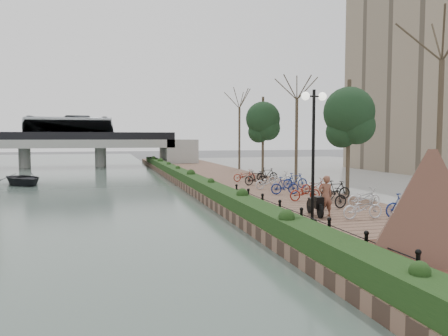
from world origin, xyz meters
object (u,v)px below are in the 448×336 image
object	(u,v)px
granite_monument	(431,205)
motorcycle	(315,204)
lamppost	(314,128)
pedestrian	(326,196)
boat	(23,179)

from	to	relation	value
granite_monument	motorcycle	distance (m)	7.01
lamppost	motorcycle	bearing A→B (deg)	59.51
pedestrian	lamppost	bearing A→B (deg)	43.46
lamppost	boat	size ratio (longest dim) A/B	1.09
granite_monument	lamppost	distance (m)	6.08
motorcycle	boat	bearing A→B (deg)	132.27
lamppost	boat	bearing A→B (deg)	122.42
granite_monument	motorcycle	bearing A→B (deg)	88.35
boat	lamppost	bearing A→B (deg)	-84.73
lamppost	pedestrian	bearing A→B (deg)	42.46
boat	motorcycle	bearing A→B (deg)	-81.79
lamppost	boat	xyz separation A→B (m)	(-14.02, 22.07, -3.63)
granite_monument	motorcycle	size ratio (longest dim) A/B	2.80
granite_monument	pedestrian	xyz separation A→B (m)	(0.54, 6.66, -0.65)
motorcycle	granite_monument	bearing A→B (deg)	-84.73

